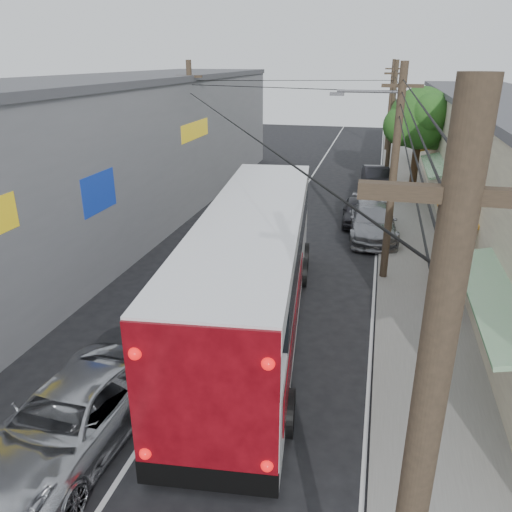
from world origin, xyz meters
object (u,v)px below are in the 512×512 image
Objects in this scene: coach_bus at (254,268)px; parked_suv at (372,221)px; jeepney at (69,420)px; parked_car_far at (376,179)px; parked_car_mid at (357,211)px; pedestrian_near at (440,282)px; pedestrian_far at (447,290)px.

coach_bus is 10.47m from parked_suv.
parked_suv is at bearing 64.58° from coach_bus.
jeepney is 26.19m from parked_car_far.
parked_car_mid is at bearing 106.91° from parked_suv.
parked_car_mid is 2.20× the size of pedestrian_near.
parked_car_far is 16.70m from pedestrian_near.
jeepney is 3.22× the size of pedestrian_far.
jeepney is 1.45× the size of parked_car_mid.
parked_car_far is (0.00, 9.43, -0.03)m from parked_suv.
coach_bus is at bearing -105.22° from parked_car_mid.
pedestrian_far is (2.62, -7.63, 0.19)m from parked_suv.
pedestrian_near reaches higher than jeepney.
coach_bus reaches higher than pedestrian_far.
jeepney is (-2.59, -6.25, -1.27)m from coach_bus.
coach_bus reaches higher than parked_suv.
parked_car_far is at bearing -53.47° from pedestrian_far.
parked_suv is at bearing 72.93° from jeepney.
coach_bus is 2.57× the size of parked_suv.
coach_bus is 3.03× the size of parked_car_far.
parked_car_mid is at bearing -71.79° from pedestrian_near.
parked_suv is 3.12× the size of pedestrian_near.
parked_suv reaches higher than jeepney.
coach_bus reaches higher than jeepney.
pedestrian_far reaches higher than jeepney.
pedestrian_near is (8.42, 8.98, 0.22)m from jeepney.
parked_car_mid is 0.83× the size of parked_car_far.
jeepney reaches higher than parked_car_far.
pedestrian_near is at bearing 18.83° from coach_bus.
parked_car_far is (6.00, 25.50, -0.01)m from jeepney.
pedestrian_far reaches higher than parked_car_far.
coach_bus is at bearing 70.91° from jeepney.
parked_car_far is at bearing 80.17° from jeepney.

